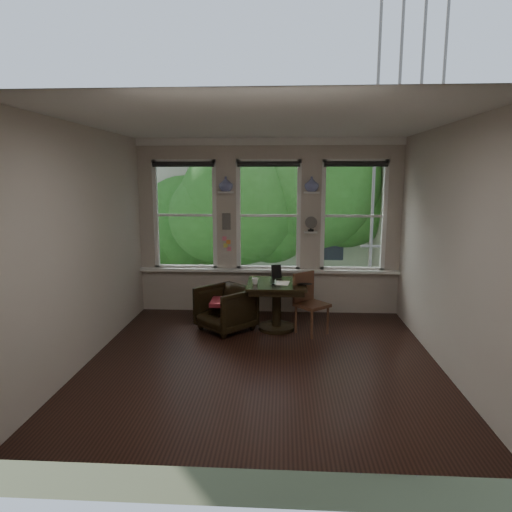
# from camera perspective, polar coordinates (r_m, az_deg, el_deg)

# --- Properties ---
(ground) EXTENTS (4.50, 4.50, 0.00)m
(ground) POSITION_cam_1_polar(r_m,az_deg,el_deg) (6.11, 0.81, -12.89)
(ground) COLOR black
(ground) RESTS_ON ground
(ceiling) EXTENTS (4.50, 4.50, 0.00)m
(ceiling) POSITION_cam_1_polar(r_m,az_deg,el_deg) (5.66, 0.89, 16.33)
(ceiling) COLOR silver
(ceiling) RESTS_ON ground
(wall_back) EXTENTS (4.50, 0.00, 4.50)m
(wall_back) POSITION_cam_1_polar(r_m,az_deg,el_deg) (7.93, 1.57, 3.64)
(wall_back) COLOR #BFB2A3
(wall_back) RESTS_ON ground
(wall_front) EXTENTS (4.50, 0.00, 4.50)m
(wall_front) POSITION_cam_1_polar(r_m,az_deg,el_deg) (3.49, -0.79, -4.48)
(wall_front) COLOR #BFB2A3
(wall_front) RESTS_ON ground
(wall_left) EXTENTS (0.00, 4.50, 4.50)m
(wall_left) POSITION_cam_1_polar(r_m,az_deg,el_deg) (6.21, -20.36, 1.27)
(wall_left) COLOR #BFB2A3
(wall_left) RESTS_ON ground
(wall_right) EXTENTS (0.00, 4.50, 4.50)m
(wall_right) POSITION_cam_1_polar(r_m,az_deg,el_deg) (6.03, 22.73, 0.88)
(wall_right) COLOR #BFB2A3
(wall_right) RESTS_ON ground
(window_left) EXTENTS (1.10, 0.12, 1.90)m
(window_left) POSITION_cam_1_polar(r_m,az_deg,el_deg) (8.08, -8.79, 5.08)
(window_left) COLOR white
(window_left) RESTS_ON ground
(window_center) EXTENTS (1.10, 0.12, 1.90)m
(window_center) POSITION_cam_1_polar(r_m,az_deg,el_deg) (7.91, 1.58, 5.08)
(window_center) COLOR white
(window_center) RESTS_ON ground
(window_right) EXTENTS (1.10, 0.12, 1.90)m
(window_right) POSITION_cam_1_polar(r_m,az_deg,el_deg) (7.99, 12.06, 4.92)
(window_right) COLOR white
(window_right) RESTS_ON ground
(shelf_left) EXTENTS (0.26, 0.16, 0.03)m
(shelf_left) POSITION_cam_1_polar(r_m,az_deg,el_deg) (7.84, -3.79, 7.95)
(shelf_left) COLOR white
(shelf_left) RESTS_ON ground
(shelf_right) EXTENTS (0.26, 0.16, 0.03)m
(shelf_right) POSITION_cam_1_polar(r_m,az_deg,el_deg) (7.79, 6.95, 7.89)
(shelf_right) COLOR white
(shelf_right) RESTS_ON ground
(intercom) EXTENTS (0.14, 0.06, 0.28)m
(intercom) POSITION_cam_1_polar(r_m,az_deg,el_deg) (7.90, -3.72, 4.33)
(intercom) COLOR #59544F
(intercom) RESTS_ON ground
(sticky_notes) EXTENTS (0.16, 0.01, 0.24)m
(sticky_notes) POSITION_cam_1_polar(r_m,az_deg,el_deg) (7.95, -3.69, 1.83)
(sticky_notes) COLOR pink
(sticky_notes) RESTS_ON ground
(desk_fan) EXTENTS (0.20, 0.20, 0.24)m
(desk_fan) POSITION_cam_1_polar(r_m,az_deg,el_deg) (7.81, 6.88, 3.70)
(desk_fan) COLOR #59544F
(desk_fan) RESTS_ON ground
(vase_left) EXTENTS (0.24, 0.24, 0.25)m
(vase_left) POSITION_cam_1_polar(r_m,az_deg,el_deg) (7.84, -3.80, 8.97)
(vase_left) COLOR silver
(vase_left) RESTS_ON shelf_left
(vase_right) EXTENTS (0.24, 0.24, 0.25)m
(vase_right) POSITION_cam_1_polar(r_m,az_deg,el_deg) (7.79, 6.98, 8.91)
(vase_right) COLOR silver
(vase_right) RESTS_ON shelf_right
(table) EXTENTS (0.90, 0.90, 0.75)m
(table) POSITION_cam_1_polar(r_m,az_deg,el_deg) (7.14, 2.59, -6.29)
(table) COLOR black
(table) RESTS_ON ground
(armchair_left) EXTENTS (1.05, 1.05, 0.69)m
(armchair_left) POSITION_cam_1_polar(r_m,az_deg,el_deg) (7.13, -3.82, -6.57)
(armchair_left) COLOR black
(armchair_left) RESTS_ON ground
(cushion_red) EXTENTS (0.45, 0.45, 0.06)m
(cushion_red) POSITION_cam_1_polar(r_m,az_deg,el_deg) (7.10, -3.83, -5.76)
(cushion_red) COLOR maroon
(cushion_red) RESTS_ON armchair_left
(side_chair_right) EXTENTS (0.59, 0.59, 0.92)m
(side_chair_right) POSITION_cam_1_polar(r_m,az_deg,el_deg) (6.98, 7.02, -6.01)
(side_chair_right) COLOR #4D301B
(side_chair_right) RESTS_ON ground
(laptop) EXTENTS (0.34, 0.28, 0.02)m
(laptop) POSITION_cam_1_polar(r_m,az_deg,el_deg) (6.90, 5.68, -3.59)
(laptop) COLOR black
(laptop) RESTS_ON table
(mug) EXTENTS (0.12, 0.12, 0.09)m
(mug) POSITION_cam_1_polar(r_m,az_deg,el_deg) (6.94, -0.12, -3.16)
(mug) COLOR white
(mug) RESTS_ON table
(drinking_glass) EXTENTS (0.14, 0.14, 0.09)m
(drinking_glass) POSITION_cam_1_polar(r_m,az_deg,el_deg) (6.89, 2.13, -3.29)
(drinking_glass) COLOR white
(drinking_glass) RESTS_ON table
(tablet) EXTENTS (0.18, 0.12, 0.22)m
(tablet) POSITION_cam_1_polar(r_m,az_deg,el_deg) (7.32, 2.57, -1.96)
(tablet) COLOR black
(tablet) RESTS_ON table
(papers) EXTENTS (0.25, 0.32, 0.00)m
(papers) POSITION_cam_1_polar(r_m,az_deg,el_deg) (7.02, 3.24, -3.39)
(papers) COLOR silver
(papers) RESTS_ON table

